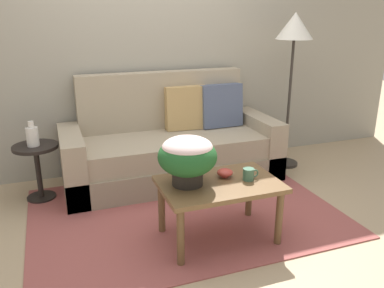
{
  "coord_description": "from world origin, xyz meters",
  "views": [
    {
      "loc": [
        -0.99,
        -2.83,
        1.65
      ],
      "look_at": [
        0.12,
        0.2,
        0.57
      ],
      "focal_mm": 37.19,
      "sensor_mm": 36.0,
      "label": 1
    }
  ],
  "objects": [
    {
      "name": "table_vase",
      "position": [
        -1.16,
        0.78,
        0.61
      ],
      "size": [
        0.1,
        0.1,
        0.22
      ],
      "color": "silver",
      "rests_on": "side_table"
    },
    {
      "name": "side_table",
      "position": [
        -1.15,
        0.79,
        0.36
      ],
      "size": [
        0.4,
        0.4,
        0.52
      ],
      "color": "black",
      "rests_on": "ground"
    },
    {
      "name": "coffee_table",
      "position": [
        0.11,
        -0.39,
        0.4
      ],
      "size": [
        0.87,
        0.58,
        0.46
      ],
      "color": "brown",
      "rests_on": "ground"
    },
    {
      "name": "area_rug",
      "position": [
        0.0,
        0.08,
        0.01
      ],
      "size": [
        2.54,
        1.82,
        0.01
      ],
      "primitive_type": "cube",
      "color": "#994C47",
      "rests_on": "ground"
    },
    {
      "name": "wall_back",
      "position": [
        0.0,
        1.32,
        1.41
      ],
      "size": [
        6.4,
        0.12,
        2.83
      ],
      "primitive_type": "cube",
      "color": "gray",
      "rests_on": "ground"
    },
    {
      "name": "snack_bowl",
      "position": [
        0.19,
        -0.32,
        0.5
      ],
      "size": [
        0.12,
        0.12,
        0.06
      ],
      "color": "#B2382D",
      "rests_on": "coffee_table"
    },
    {
      "name": "coffee_mug",
      "position": [
        0.33,
        -0.43,
        0.51
      ],
      "size": [
        0.13,
        0.08,
        0.09
      ],
      "color": "#3D664C",
      "rests_on": "coffee_table"
    },
    {
      "name": "floor_lamp",
      "position": [
        1.44,
        0.77,
        1.4
      ],
      "size": [
        0.38,
        0.38,
        1.65
      ],
      "color": "#2D2823",
      "rests_on": "ground"
    },
    {
      "name": "potted_plant",
      "position": [
        -0.12,
        -0.35,
        0.68
      ],
      "size": [
        0.42,
        0.42,
        0.36
      ],
      "color": "black",
      "rests_on": "coffee_table"
    },
    {
      "name": "ground_plane",
      "position": [
        0.0,
        0.0,
        0.0
      ],
      "size": [
        14.0,
        14.0,
        0.0
      ],
      "primitive_type": "plane",
      "color": "tan"
    },
    {
      "name": "couch",
      "position": [
        0.14,
        0.86,
        0.33
      ],
      "size": [
        2.14,
        0.86,
        1.06
      ],
      "color": "gray",
      "rests_on": "ground"
    }
  ]
}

